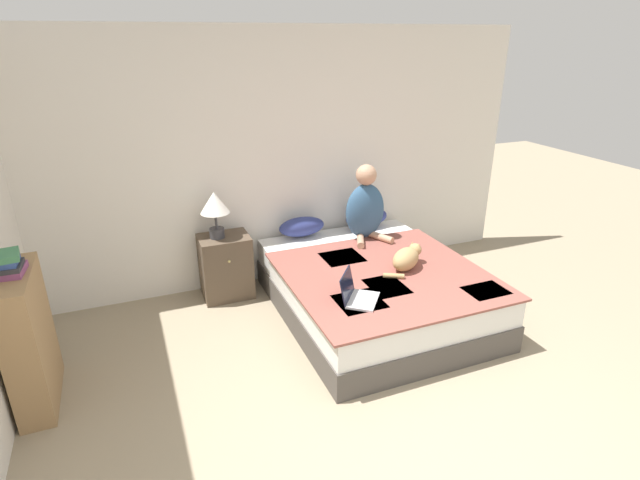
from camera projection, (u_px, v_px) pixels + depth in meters
name	position (u px, v px, depth m)	size (l,w,h in m)	color
wall_back	(270.00, 161.00, 5.00)	(5.60, 0.05, 2.55)	silver
bed	(374.00, 289.00, 4.66)	(1.72, 2.09, 0.50)	#4C4742
pillow_near	(302.00, 227.00, 5.18)	(0.49, 0.21, 0.20)	navy
pillow_far	(366.00, 217.00, 5.44)	(0.49, 0.21, 0.20)	navy
person_sitting	(365.00, 207.00, 5.06)	(0.42, 0.41, 0.77)	#33567A
cat_tabby	(407.00, 258.00, 4.45)	(0.49, 0.35, 0.20)	tan
laptop_open	(357.00, 295.00, 3.93)	(0.40, 0.41, 0.23)	#B7B7BC
nightstand	(226.00, 266.00, 4.95)	(0.48, 0.40, 0.64)	brown
table_lamp	(215.00, 206.00, 4.68)	(0.28, 0.28, 0.46)	#38383D
bookshelf	(29.00, 340.00, 3.44)	(0.22, 0.71, 1.01)	#99754C
book_stack_top	(8.00, 264.00, 3.22)	(0.18, 0.24, 0.15)	#844270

